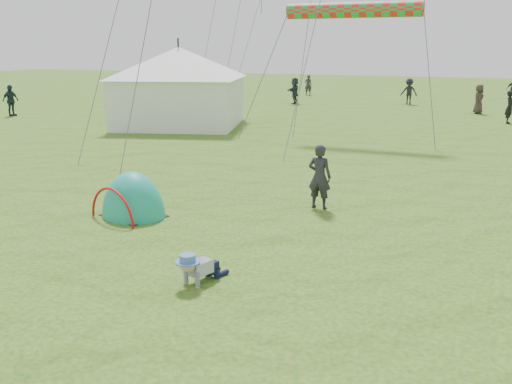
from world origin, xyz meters
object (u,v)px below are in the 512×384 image
at_px(popup_tent, 134,216).
at_px(crawling_toddler, 197,267).
at_px(standing_adult, 320,177).
at_px(event_marquee, 179,84).

bearing_deg(popup_tent, crawling_toddler, -22.74).
relative_size(popup_tent, standing_adult, 1.33).
distance_m(popup_tent, event_marquee, 15.92).
distance_m(popup_tent, standing_adult, 4.55).
bearing_deg(event_marquee, popup_tent, -80.40).
bearing_deg(standing_adult, popup_tent, 35.04).
bearing_deg(standing_adult, crawling_toddler, 87.64).
relative_size(standing_adult, event_marquee, 0.27).
distance_m(crawling_toddler, standing_adult, 5.27).
xyz_separation_m(crawling_toddler, popup_tent, (-3.29, 2.87, -0.29)).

